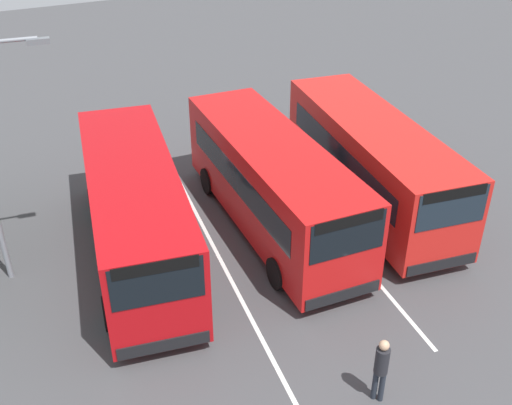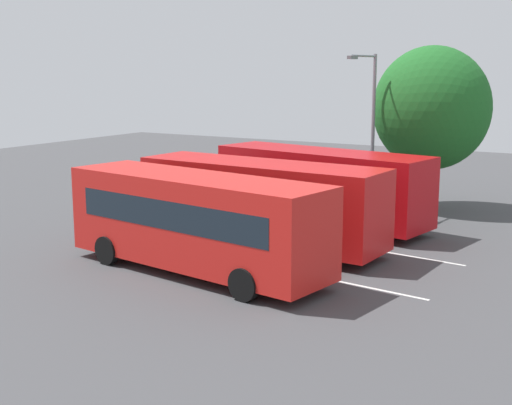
{
  "view_description": "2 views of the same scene",
  "coord_description": "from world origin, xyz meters",
  "px_view_note": "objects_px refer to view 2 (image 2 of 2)",
  "views": [
    {
      "loc": [
        15.02,
        -7.89,
        11.2
      ],
      "look_at": [
        0.39,
        -0.61,
        1.33
      ],
      "focal_mm": 42.82,
      "sensor_mm": 36.0,
      "label": 1
    },
    {
      "loc": [
        -12.2,
        21.17,
        6.32
      ],
      "look_at": [
        0.78,
        -0.82,
        1.42
      ],
      "focal_mm": 48.62,
      "sensor_mm": 36.0,
      "label": 2
    }
  ],
  "objects_px": {
    "bus_far_left": "(320,185)",
    "street_lamp": "(371,122)",
    "depot_tree": "(431,108)",
    "bus_center_left": "(260,201)",
    "pedestrian": "(123,195)",
    "bus_center_right": "(195,220)"
  },
  "relations": [
    {
      "from": "bus_center_right",
      "to": "pedestrian",
      "type": "height_order",
      "value": "bus_center_right"
    },
    {
      "from": "bus_far_left",
      "to": "pedestrian",
      "type": "xyz_separation_m",
      "value": [
        7.78,
        3.22,
        -0.64
      ]
    },
    {
      "from": "bus_far_left",
      "to": "bus_center_left",
      "type": "xyz_separation_m",
      "value": [
        0.29,
        4.42,
        0.0
      ]
    },
    {
      "from": "pedestrian",
      "to": "bus_center_left",
      "type": "bearing_deg",
      "value": 39.93
    },
    {
      "from": "pedestrian",
      "to": "bus_center_right",
      "type": "bearing_deg",
      "value": 15.03
    },
    {
      "from": "depot_tree",
      "to": "bus_center_left",
      "type": "bearing_deg",
      "value": 73.25
    },
    {
      "from": "pedestrian",
      "to": "depot_tree",
      "type": "bearing_deg",
      "value": 89.35
    },
    {
      "from": "bus_far_left",
      "to": "bus_center_right",
      "type": "relative_size",
      "value": 1.0
    },
    {
      "from": "bus_center_left",
      "to": "street_lamp",
      "type": "bearing_deg",
      "value": -94.3
    },
    {
      "from": "bus_far_left",
      "to": "street_lamp",
      "type": "distance_m",
      "value": 4.28
    },
    {
      "from": "pedestrian",
      "to": "depot_tree",
      "type": "height_order",
      "value": "depot_tree"
    },
    {
      "from": "bus_center_left",
      "to": "street_lamp",
      "type": "xyz_separation_m",
      "value": [
        -1.03,
        -7.92,
        2.35
      ]
    },
    {
      "from": "bus_far_left",
      "to": "depot_tree",
      "type": "distance_m",
      "value": 6.99
    },
    {
      "from": "street_lamp",
      "to": "depot_tree",
      "type": "distance_m",
      "value": 3.06
    },
    {
      "from": "bus_center_right",
      "to": "street_lamp",
      "type": "height_order",
      "value": "street_lamp"
    },
    {
      "from": "street_lamp",
      "to": "bus_center_left",
      "type": "bearing_deg",
      "value": -0.2
    },
    {
      "from": "bus_center_right",
      "to": "depot_tree",
      "type": "distance_m",
      "value": 14.56
    },
    {
      "from": "bus_center_right",
      "to": "pedestrian",
      "type": "relative_size",
      "value": 5.3
    },
    {
      "from": "pedestrian",
      "to": "street_lamp",
      "type": "xyz_separation_m",
      "value": [
        -8.53,
        -6.72,
        3.0
      ]
    },
    {
      "from": "depot_tree",
      "to": "street_lamp",
      "type": "bearing_deg",
      "value": 47.85
    },
    {
      "from": "bus_center_left",
      "to": "pedestrian",
      "type": "xyz_separation_m",
      "value": [
        7.49,
        -1.2,
        -0.64
      ]
    },
    {
      "from": "bus_center_left",
      "to": "depot_tree",
      "type": "bearing_deg",
      "value": -103.6
    }
  ]
}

